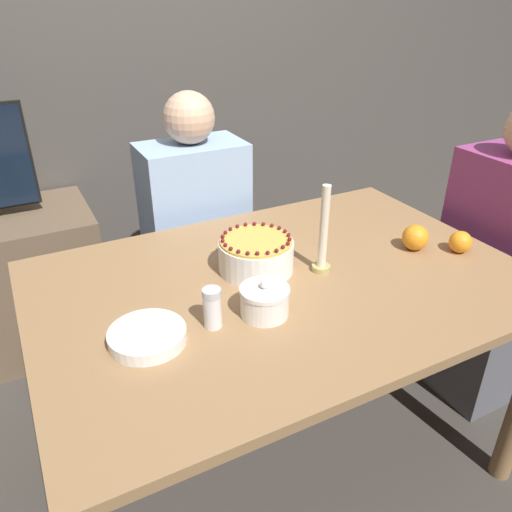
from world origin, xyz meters
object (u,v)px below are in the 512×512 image
sugar_bowl (265,301)px  person_woman_floral (494,281)px  sugar_shaker (212,308)px  candle (323,238)px  cake (256,255)px  person_man_blue_shirt (198,254)px

sugar_bowl → person_woman_floral: size_ratio=0.11×
sugar_shaker → candle: size_ratio=0.40×
cake → sugar_bowl: bearing=-112.0°
cake → sugar_bowl: size_ratio=1.72×
cake → person_woman_floral: size_ratio=0.19×
cake → sugar_shaker: bearing=-138.4°
sugar_bowl → candle: (0.26, 0.12, 0.07)m
sugar_bowl → candle: bearing=24.9°
cake → person_man_blue_shirt: 0.66m
sugar_bowl → person_man_blue_shirt: 0.86m
sugar_bowl → sugar_shaker: sugar_shaker is taller
sugar_bowl → candle: candle is taller
sugar_bowl → person_woman_floral: bearing=4.6°
cake → candle: candle is taller
sugar_bowl → candle: size_ratio=0.48×
cake → sugar_bowl: cake is taller
sugar_shaker → person_woman_floral: 1.22m
sugar_shaker → person_man_blue_shirt: 0.88m
person_man_blue_shirt → candle: bearing=101.4°
person_man_blue_shirt → person_woman_floral: person_woman_floral is taller
candle → person_man_blue_shirt: size_ratio=0.23×
sugar_bowl → candle: 0.29m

